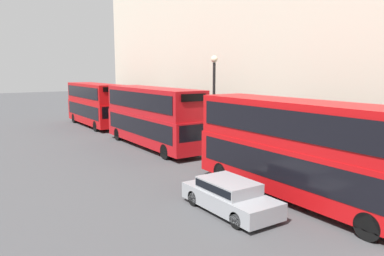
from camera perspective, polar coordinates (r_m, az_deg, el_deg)
name	(u,v)px	position (r m, az deg, el deg)	size (l,w,h in m)	color
bus_leading	(300,146)	(16.92, 16.11, -2.71)	(2.59, 11.27, 4.41)	#B20C0F
bus_second_in_queue	(152,115)	(27.86, -6.07, 2.04)	(2.59, 11.15, 4.43)	#A80F14
bus_third_in_queue	(95,103)	(39.62, -14.63, 3.75)	(2.59, 10.22, 4.35)	#B20C0F
car_dark_sedan	(229,195)	(15.47, 5.73, -10.12)	(1.86, 4.42, 1.31)	gray
street_lamp	(214,95)	(24.51, 3.36, 5.01)	(0.44, 0.44, 6.63)	black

